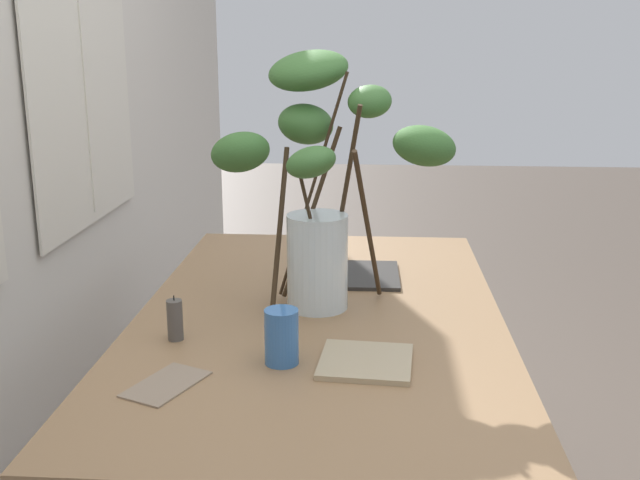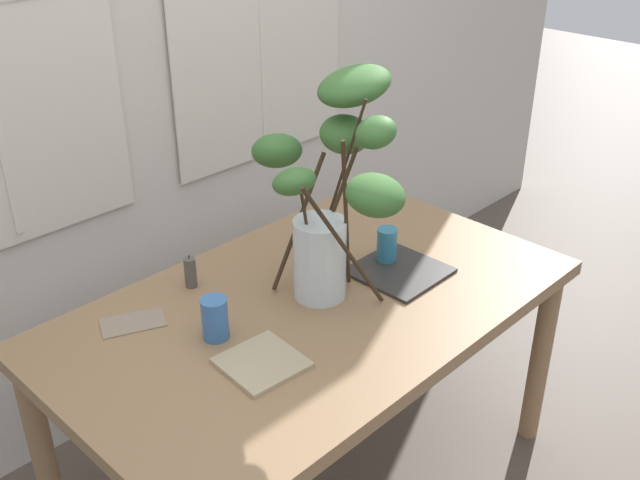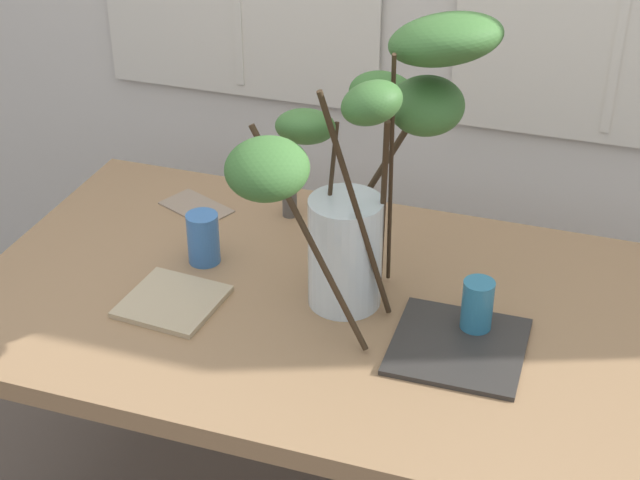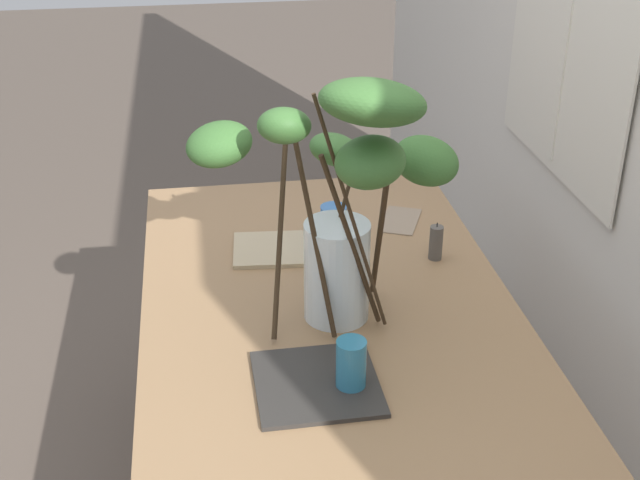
% 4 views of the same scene
% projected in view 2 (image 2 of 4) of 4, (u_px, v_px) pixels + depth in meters
% --- Properties ---
extents(ground, '(14.00, 14.00, 0.00)m').
position_uv_depth(ground, '(313.00, 480.00, 2.62)').
color(ground, brown).
extents(back_wall_with_windows, '(5.44, 0.14, 2.78)m').
position_uv_depth(back_wall_with_windows, '(129.00, 41.00, 2.49)').
color(back_wall_with_windows, beige).
rests_on(back_wall_with_windows, ground).
extents(dining_table, '(1.60, 0.95, 0.75)m').
position_uv_depth(dining_table, '(312.00, 324.00, 2.31)').
color(dining_table, '#93704C').
rests_on(dining_table, ground).
extents(vase_with_branches, '(0.49, 0.66, 0.70)m').
position_uv_depth(vase_with_branches, '(331.00, 184.00, 2.16)').
color(vase_with_branches, silver).
rests_on(vase_with_branches, dining_table).
extents(drinking_glass_blue_left, '(0.08, 0.08, 0.12)m').
position_uv_depth(drinking_glass_blue_left, '(215.00, 319.00, 2.07)').
color(drinking_glass_blue_left, '#386BAD').
rests_on(drinking_glass_blue_left, dining_table).
extents(drinking_glass_blue_right, '(0.07, 0.07, 0.12)m').
position_uv_depth(drinking_glass_blue_right, '(387.00, 246.00, 2.44)').
color(drinking_glass_blue_right, teal).
rests_on(drinking_glass_blue_right, dining_table).
extents(plate_square_left, '(0.22, 0.22, 0.01)m').
position_uv_depth(plate_square_left, '(262.00, 363.00, 1.99)').
color(plate_square_left, tan).
rests_on(plate_square_left, dining_table).
extents(plate_square_right, '(0.27, 0.27, 0.01)m').
position_uv_depth(plate_square_right, '(399.00, 271.00, 2.41)').
color(plate_square_right, '#2D2B28').
rests_on(plate_square_right, dining_table).
extents(napkin_folded, '(0.21, 0.17, 0.00)m').
position_uv_depth(napkin_folded, '(133.00, 323.00, 2.16)').
color(napkin_folded, gray).
rests_on(napkin_folded, dining_table).
extents(pillar_candle, '(0.04, 0.04, 0.11)m').
position_uv_depth(pillar_candle, '(190.00, 273.00, 2.32)').
color(pillar_candle, '#514C47').
rests_on(pillar_candle, dining_table).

